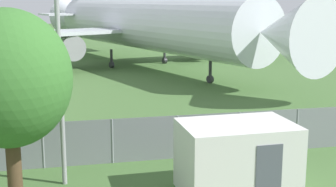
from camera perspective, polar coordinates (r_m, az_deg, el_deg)
The scene contains 5 objects.
perimeter_fence at distance 17.93m, azimuth -6.80°, elevation -5.79°, with size 56.07×0.07×1.74m.
airplane at distance 43.12m, azimuth -2.95°, elevation 8.55°, with size 30.77×39.40×13.57m.
portable_cabin at distance 15.21m, azimuth 8.38°, elevation -7.86°, with size 3.61×2.49×2.32m.
tree_left_of_cabin at distance 14.12m, azimuth -18.90°, elevation 1.65°, with size 3.66×3.66×5.94m.
light_mast at distance 15.38m, azimuth -13.31°, elevation 8.24°, with size 0.44×0.44×8.96m.
Camera 1 is at (-1.62, -6.04, 6.14)m, focal length 50.00 mm.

